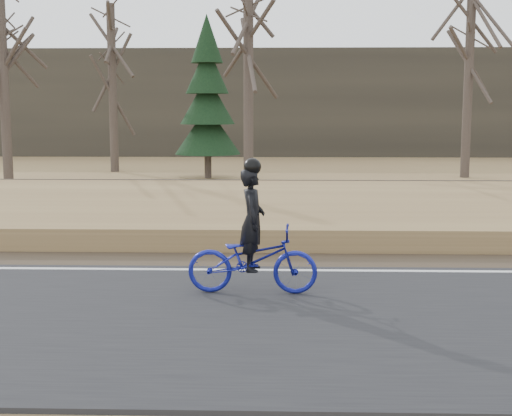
{
  "coord_description": "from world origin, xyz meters",
  "views": [
    {
      "loc": [
        -1.87,
        -11.77,
        2.88
      ],
      "look_at": [
        -2.24,
        0.5,
        1.1
      ],
      "focal_mm": 50.0,
      "sensor_mm": 36.0,
      "label": 1
    }
  ],
  "objects": [
    {
      "name": "treeline_backdrop",
      "position": [
        0.0,
        30.0,
        3.0
      ],
      "size": [
        120.0,
        4.0,
        6.0
      ],
      "primitive_type": "cube",
      "color": "#383328",
      "rests_on": "ground"
    },
    {
      "name": "cyclist",
      "position": [
        -2.24,
        -1.28,
        0.7
      ],
      "size": [
        1.97,
        0.74,
        2.04
      ],
      "rotation": [
        0.0,
        0.0,
        1.54
      ],
      "color": "navy",
      "rests_on": "road"
    },
    {
      "name": "bare_tree_left",
      "position": [
        -8.95,
        19.01,
        3.57
      ],
      "size": [
        0.36,
        0.36,
        7.14
      ],
      "primitive_type": "cylinder",
      "color": "#4B3F37",
      "rests_on": "ground"
    },
    {
      "name": "bare_tree_near_left",
      "position": [
        -2.88,
        13.13,
        3.79
      ],
      "size": [
        0.36,
        0.36,
        7.58
      ],
      "primitive_type": "cylinder",
      "color": "#4B3F37",
      "rests_on": "ground"
    },
    {
      "name": "edge_line",
      "position": [
        0.0,
        0.2,
        0.07
      ],
      "size": [
        120.0,
        0.12,
        0.01
      ],
      "primitive_type": "cube",
      "color": "silver",
      "rests_on": "road"
    },
    {
      "name": "ballast",
      "position": [
        0.0,
        8.0,
        0.23
      ],
      "size": [
        120.0,
        3.0,
        0.45
      ],
      "primitive_type": "cube",
      "color": "slate",
      "rests_on": "ground"
    },
    {
      "name": "bare_tree_far_left",
      "position": [
        -11.88,
        14.33,
        4.11
      ],
      "size": [
        0.36,
        0.36,
        8.23
      ],
      "primitive_type": "cylinder",
      "color": "#4B3F37",
      "rests_on": "ground"
    },
    {
      "name": "ground",
      "position": [
        0.0,
        0.0,
        0.0
      ],
      "size": [
        120.0,
        120.0,
        0.0
      ],
      "primitive_type": "plane",
      "color": "#977B4D",
      "rests_on": "ground"
    },
    {
      "name": "bare_tree_center",
      "position": [
        5.66,
        16.99,
        4.76
      ],
      "size": [
        0.36,
        0.36,
        9.52
      ],
      "primitive_type": "cylinder",
      "color": "#4B3F37",
      "rests_on": "ground"
    },
    {
      "name": "conifer",
      "position": [
        -4.62,
        16.34,
        3.02
      ],
      "size": [
        2.6,
        2.6,
        6.38
      ],
      "color": "#4B3F37",
      "rests_on": "ground"
    },
    {
      "name": "embankment",
      "position": [
        0.0,
        4.2,
        0.22
      ],
      "size": [
        120.0,
        5.0,
        0.44
      ],
      "primitive_type": "cube",
      "color": "#977B4D",
      "rests_on": "ground"
    },
    {
      "name": "road",
      "position": [
        0.0,
        -2.5,
        0.03
      ],
      "size": [
        120.0,
        6.0,
        0.06
      ],
      "primitive_type": "cube",
      "color": "black",
      "rests_on": "ground"
    },
    {
      "name": "railroad",
      "position": [
        0.0,
        8.0,
        0.53
      ],
      "size": [
        120.0,
        2.4,
        0.29
      ],
      "color": "black",
      "rests_on": "ballast"
    },
    {
      "name": "shoulder",
      "position": [
        0.0,
        1.2,
        0.02
      ],
      "size": [
        120.0,
        1.6,
        0.04
      ],
      "primitive_type": "cube",
      "color": "#473A2B",
      "rests_on": "ground"
    }
  ]
}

